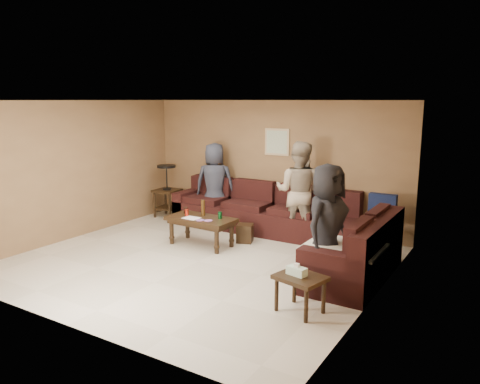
{
  "coord_description": "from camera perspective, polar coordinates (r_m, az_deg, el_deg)",
  "views": [
    {
      "loc": [
        4.22,
        -5.66,
        2.51
      ],
      "look_at": [
        0.25,
        0.85,
        1.0
      ],
      "focal_mm": 35.0,
      "sensor_mm": 36.0,
      "label": 1
    }
  ],
  "objects": [
    {
      "name": "end_table_left",
      "position": [
        10.23,
        -8.88,
        0.26
      ],
      "size": [
        0.53,
        0.53,
        1.13
      ],
      "rotation": [
        0.0,
        0.0,
        0.07
      ],
      "color": "black",
      "rests_on": "ground"
    },
    {
      "name": "wall_art",
      "position": [
        9.16,
        4.54,
        6.09
      ],
      "size": [
        0.52,
        0.04,
        0.52
      ],
      "color": "tan",
      "rests_on": "ground"
    },
    {
      "name": "person_left",
      "position": [
        9.56,
        -3.1,
        1.07
      ],
      "size": [
        0.95,
        0.8,
        1.66
      ],
      "primitive_type": "imported",
      "rotation": [
        0.0,
        0.0,
        3.54
      ],
      "color": "#2B2F3C",
      "rests_on": "ground"
    },
    {
      "name": "waste_bin",
      "position": [
        8.39,
        0.6,
        -5.04
      ],
      "size": [
        0.35,
        0.35,
        0.33
      ],
      "primitive_type": "cube",
      "rotation": [
        0.0,
        0.0,
        0.35
      ],
      "color": "black",
      "rests_on": "ground"
    },
    {
      "name": "room",
      "position": [
        7.11,
        -5.31,
        4.31
      ],
      "size": [
        5.6,
        5.5,
        2.5
      ],
      "color": "beige",
      "rests_on": "ground"
    },
    {
      "name": "person_middle",
      "position": [
        8.39,
        7.16,
        0.04
      ],
      "size": [
        0.95,
        0.78,
        1.8
      ],
      "primitive_type": "imported",
      "rotation": [
        0.0,
        0.0,
        3.27
      ],
      "color": "gray",
      "rests_on": "ground"
    },
    {
      "name": "person_right",
      "position": [
        6.44,
        10.53,
        -4.01
      ],
      "size": [
        0.67,
        0.9,
        1.68
      ],
      "primitive_type": "imported",
      "rotation": [
        0.0,
        0.0,
        1.39
      ],
      "color": "black",
      "rests_on": "ground"
    },
    {
      "name": "coffee_table",
      "position": [
        8.17,
        -4.78,
        -3.63
      ],
      "size": [
        1.22,
        0.64,
        0.78
      ],
      "rotation": [
        0.0,
        0.0,
        -0.03
      ],
      "color": "black",
      "rests_on": "ground"
    },
    {
      "name": "sectional_sofa",
      "position": [
        8.24,
        5.79,
        -4.23
      ],
      "size": [
        4.65,
        2.9,
        0.97
      ],
      "color": "black",
      "rests_on": "ground"
    },
    {
      "name": "side_table_right",
      "position": [
        5.7,
        7.3,
        -10.65
      ],
      "size": [
        0.64,
        0.57,
        0.6
      ],
      "rotation": [
        0.0,
        0.0,
        -0.24
      ],
      "color": "black",
      "rests_on": "ground"
    }
  ]
}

